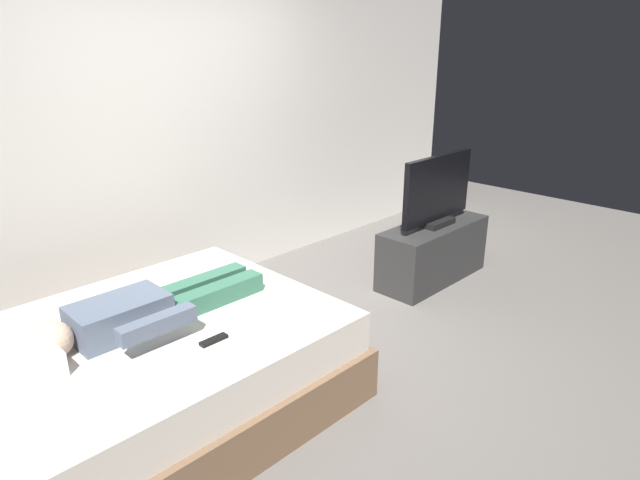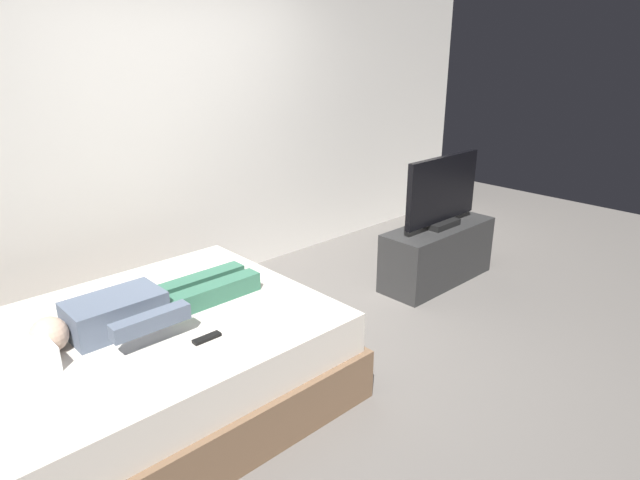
# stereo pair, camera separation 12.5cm
# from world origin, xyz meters

# --- Properties ---
(ground_plane) EXTENTS (10.00, 10.00, 0.00)m
(ground_plane) POSITION_xyz_m (0.00, 0.00, 0.00)
(ground_plane) COLOR slate
(back_wall) EXTENTS (6.40, 0.10, 2.80)m
(back_wall) POSITION_xyz_m (0.40, 1.67, 1.40)
(back_wall) COLOR silver
(back_wall) RESTS_ON ground
(bed) EXTENTS (2.02, 1.56, 0.54)m
(bed) POSITION_xyz_m (-1.02, 0.31, 0.26)
(bed) COLOR brown
(bed) RESTS_ON ground
(person) EXTENTS (1.26, 0.46, 0.18)m
(person) POSITION_xyz_m (-0.99, 0.33, 0.62)
(person) COLOR slate
(person) RESTS_ON bed
(remote) EXTENTS (0.15, 0.04, 0.02)m
(remote) POSITION_xyz_m (-0.84, -0.07, 0.55)
(remote) COLOR black
(remote) RESTS_ON bed
(tv_stand) EXTENTS (1.10, 0.40, 0.50)m
(tv_stand) POSITION_xyz_m (1.63, 0.25, 0.25)
(tv_stand) COLOR #2D2D2D
(tv_stand) RESTS_ON ground
(tv) EXTENTS (0.88, 0.20, 0.59)m
(tv) POSITION_xyz_m (1.63, 0.25, 0.78)
(tv) COLOR black
(tv) RESTS_ON tv_stand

